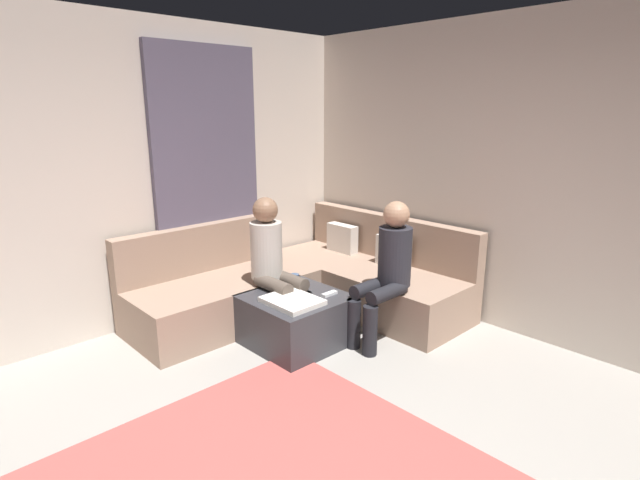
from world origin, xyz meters
name	(u,v)px	position (x,y,z in m)	size (l,w,h in m)	color
wall_back	(589,187)	(0.00, 2.94, 1.35)	(6.00, 0.12, 2.70)	beige
wall_left	(57,185)	(-2.94, 0.00, 1.35)	(0.12, 6.00, 2.70)	beige
curtain_panel	(208,182)	(-2.84, 1.30, 1.25)	(0.06, 1.10, 2.50)	#595166
sectional_couch	(307,283)	(-2.08, 1.88, 0.28)	(2.10, 2.55, 0.87)	#9E7F6B
ottoman	(296,319)	(-1.62, 1.34, 0.21)	(0.76, 0.76, 0.42)	#333338
folded_blanket	(292,301)	(-1.52, 1.22, 0.44)	(0.44, 0.36, 0.04)	white
coffee_mug	(295,279)	(-1.84, 1.52, 0.47)	(0.08, 0.08, 0.10)	#334C72
game_remote	(329,294)	(-1.44, 1.56, 0.43)	(0.05, 0.15, 0.02)	white
person_on_couch_back	(387,267)	(-1.14, 1.93, 0.66)	(0.30, 0.60, 1.20)	black
person_on_couch_side	(274,260)	(-1.93, 1.36, 0.66)	(0.60, 0.30, 1.20)	brown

